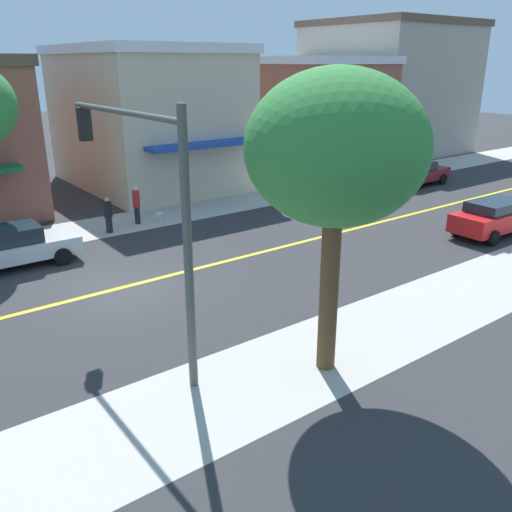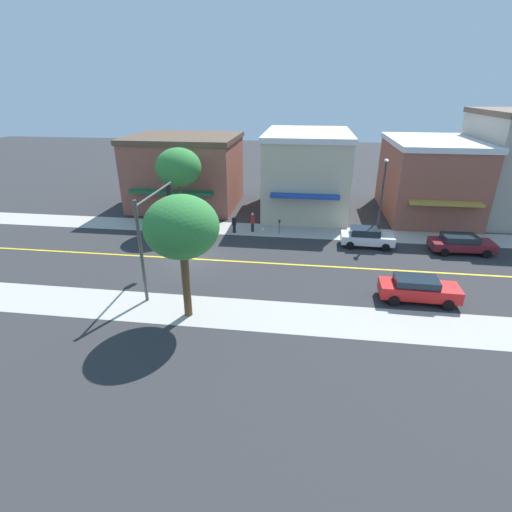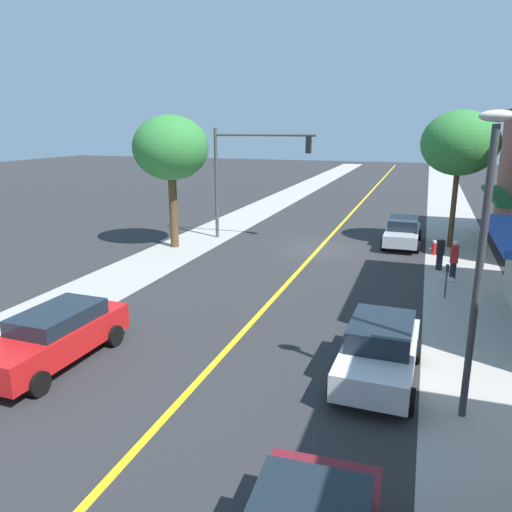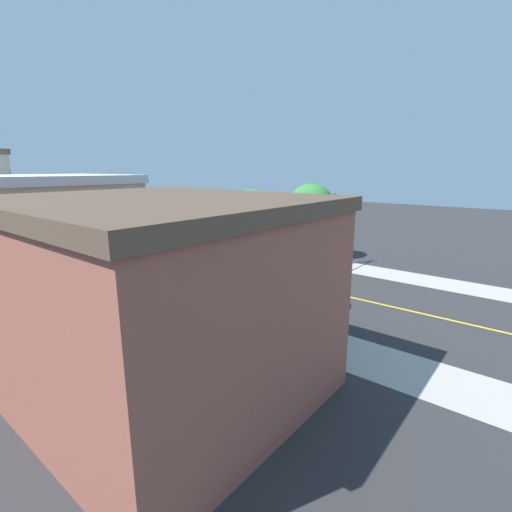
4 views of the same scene
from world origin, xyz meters
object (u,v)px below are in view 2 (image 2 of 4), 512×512
at_px(fire_hydrant, 202,228).
at_px(white_sedan_left_curb, 367,237).
at_px(pedestrian_red_shirt, 253,222).
at_px(pedestrian_black_shirt, 234,224).
at_px(street_tree_right_corner, 179,168).
at_px(street_tree_left_near, 182,228).
at_px(maroon_sedan_left_curb, 461,243).
at_px(parking_meter, 279,225).
at_px(silver_sedan_left_curb, 178,229).
at_px(red_sedan_right_curb, 418,289).
at_px(small_dog, 263,230).
at_px(street_lamp, 382,191).
at_px(traffic_light_mast, 151,223).

distance_m(fire_hydrant, white_sedan_left_curb, 14.29).
distance_m(pedestrian_red_shirt, pedestrian_black_shirt, 1.67).
height_order(street_tree_right_corner, white_sedan_left_curb, street_tree_right_corner).
bearing_deg(white_sedan_left_curb, street_tree_left_near, -131.87).
bearing_deg(maroon_sedan_left_curb, pedestrian_red_shirt, 169.02).
relative_size(street_tree_left_near, pedestrian_red_shirt, 3.97).
relative_size(parking_meter, silver_sedan_left_curb, 0.28).
distance_m(fire_hydrant, maroon_sedan_left_curb, 21.49).
bearing_deg(red_sedan_right_curb, white_sedan_left_curb, 104.41).
xyz_separation_m(parking_meter, small_dog, (-0.11, -1.47, -0.56)).
bearing_deg(street_lamp, small_dog, -89.63).
bearing_deg(traffic_light_mast, white_sedan_left_curb, -58.29).
relative_size(pedestrian_red_shirt, pedestrian_black_shirt, 1.12).
relative_size(street_lamp, maroon_sedan_left_curb, 1.40).
relative_size(traffic_light_mast, white_sedan_left_curb, 1.49).
height_order(white_sedan_left_curb, silver_sedan_left_curb, white_sedan_left_curb).
bearing_deg(small_dog, pedestrian_red_shirt, -107.54).
relative_size(parking_meter, street_lamp, 0.20).
distance_m(street_tree_right_corner, silver_sedan_left_curb, 5.41).
bearing_deg(street_lamp, silver_sedan_left_curb, -82.52).
xyz_separation_m(parking_meter, silver_sedan_left_curb, (2.06, -8.56, -0.09)).
distance_m(maroon_sedan_left_curb, silver_sedan_left_curb, 23.06).
bearing_deg(red_sedan_right_curb, pedestrian_black_shirt, 143.72).
bearing_deg(small_dog, street_tree_right_corner, -96.22).
bearing_deg(street_tree_right_corner, silver_sedan_left_curb, 8.91).
distance_m(fire_hydrant, traffic_light_mast, 11.11).
bearing_deg(small_dog, street_tree_left_near, -14.33).
distance_m(street_tree_left_near, pedestrian_black_shirt, 14.42).
height_order(red_sedan_right_curb, silver_sedan_left_curb, red_sedan_right_curb).
height_order(red_sedan_right_curb, maroon_sedan_left_curb, red_sedan_right_curb).
bearing_deg(white_sedan_left_curb, pedestrian_red_shirt, 168.98).
bearing_deg(white_sedan_left_curb, street_lamp, 62.00).
height_order(street_tree_right_corner, parking_meter, street_tree_right_corner).
xyz_separation_m(red_sedan_right_curb, silver_sedan_left_curb, (-8.40, -17.84, -0.02)).
distance_m(fire_hydrant, parking_meter, 6.94).
bearing_deg(street_lamp, maroon_sedan_left_curb, 68.88).
height_order(parking_meter, maroon_sedan_left_curb, maroon_sedan_left_curb).
distance_m(maroon_sedan_left_curb, pedestrian_black_shirt, 18.63).
distance_m(parking_meter, small_dog, 1.57).
distance_m(parking_meter, white_sedan_left_curb, 7.52).
distance_m(parking_meter, street_lamp, 9.05).
bearing_deg(small_dog, parking_meter, 82.20).
bearing_deg(red_sedan_right_curb, street_tree_right_corner, 150.54).
height_order(fire_hydrant, white_sedan_left_curb, white_sedan_left_curb).
relative_size(street_tree_right_corner, pedestrian_red_shirt, 4.10).
height_order(street_tree_right_corner, street_lamp, street_tree_right_corner).
relative_size(street_tree_right_corner, street_lamp, 1.08).
xyz_separation_m(fire_hydrant, pedestrian_black_shirt, (-0.21, 2.89, 0.44)).
distance_m(street_tree_right_corner, red_sedan_right_curb, 21.78).
bearing_deg(street_tree_left_near, parking_meter, 163.42).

